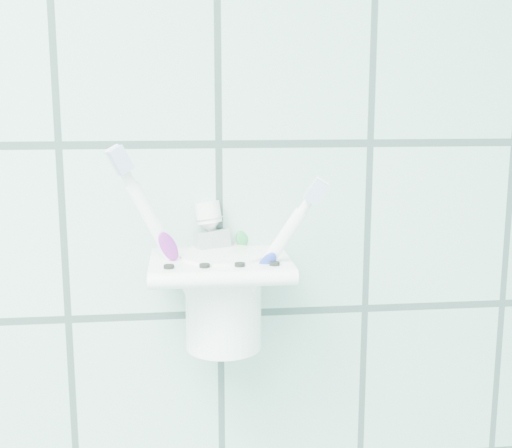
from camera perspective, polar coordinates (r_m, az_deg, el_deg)
holder_bracket at (r=0.64m, az=-3.23°, el=-3.80°), size 0.14×0.11×0.04m
cup at (r=0.65m, az=-2.92°, el=-6.47°), size 0.08×0.08×0.10m
toothbrush_pink at (r=0.64m, az=-3.64°, el=-0.67°), size 0.10×0.04×0.21m
toothbrush_blue at (r=0.64m, az=-2.96°, el=-0.98°), size 0.05×0.09×0.21m
toothbrush_orange at (r=0.62m, az=-3.98°, el=-1.99°), size 0.10×0.04×0.19m
toothpaste_tube at (r=0.66m, az=-2.66°, el=-3.09°), size 0.05×0.04×0.14m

